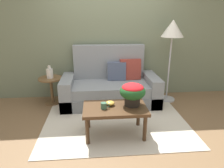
# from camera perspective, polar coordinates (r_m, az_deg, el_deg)

# --- Properties ---
(ground_plane) EXTENTS (14.00, 14.00, 0.00)m
(ground_plane) POSITION_cam_1_polar(r_m,az_deg,el_deg) (3.43, 1.11, -11.02)
(ground_plane) COLOR brown
(wall_back) EXTENTS (6.40, 0.12, 2.96)m
(wall_back) POSITION_cam_1_polar(r_m,az_deg,el_deg) (4.31, -0.75, 15.91)
(wall_back) COLOR slate
(wall_back) RESTS_ON ground
(area_rug) EXTENTS (2.36, 1.90, 0.01)m
(area_rug) POSITION_cam_1_polar(r_m,az_deg,el_deg) (3.52, 0.92, -10.05)
(area_rug) COLOR beige
(area_rug) RESTS_ON ground
(couch) EXTENTS (1.90, 0.87, 1.14)m
(couch) POSITION_cam_1_polar(r_m,az_deg,el_deg) (4.08, -0.40, -0.89)
(couch) COLOR slate
(couch) RESTS_ON ground
(coffee_table) EXTENTS (0.92, 0.55, 0.45)m
(coffee_table) POSITION_cam_1_polar(r_m,az_deg,el_deg) (2.96, 0.84, -7.64)
(coffee_table) COLOR #442D1B
(coffee_table) RESTS_ON ground
(side_table) EXTENTS (0.48, 0.48, 0.54)m
(side_table) POSITION_cam_1_polar(r_m,az_deg,el_deg) (4.19, -16.81, -0.48)
(side_table) COLOR brown
(side_table) RESTS_ON ground
(floor_lamp) EXTENTS (0.43, 0.43, 1.63)m
(floor_lamp) POSITION_cam_1_polar(r_m,az_deg,el_deg) (4.14, 16.71, 13.55)
(floor_lamp) COLOR #B2B2B7
(floor_lamp) RESTS_ON ground
(potted_plant) EXTENTS (0.37, 0.37, 0.33)m
(potted_plant) POSITION_cam_1_polar(r_m,az_deg,el_deg) (2.92, 5.85, -2.25)
(potted_plant) COLOR black
(potted_plant) RESTS_ON coffee_table
(coffee_mug) EXTENTS (0.12, 0.08, 0.09)m
(coffee_mug) POSITION_cam_1_polar(r_m,az_deg,el_deg) (2.87, -2.30, -6.15)
(coffee_mug) COLOR #3D664C
(coffee_mug) RESTS_ON coffee_table
(snack_bowl) EXTENTS (0.13, 0.13, 0.07)m
(snack_bowl) POSITION_cam_1_polar(r_m,az_deg,el_deg) (2.96, -0.53, -5.43)
(snack_bowl) COLOR gold
(snack_bowl) RESTS_ON coffee_table
(table_vase) EXTENTS (0.13, 0.13, 0.24)m
(table_vase) POSITION_cam_1_polar(r_m,az_deg,el_deg) (4.11, -17.23, 3.01)
(table_vase) COLOR silver
(table_vase) RESTS_ON side_table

